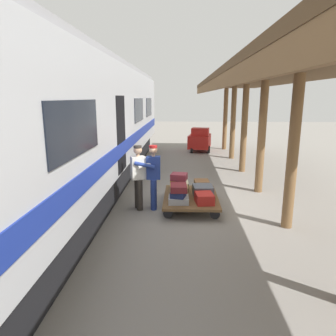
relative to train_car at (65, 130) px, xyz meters
name	(u,v)px	position (x,y,z in m)	size (l,w,h in m)	color
ground_plane	(203,205)	(-3.72, 0.00, -2.06)	(60.00, 60.00, 0.00)	gray
platform_canopy	(277,84)	(-5.47, 0.00, 1.18)	(3.20, 19.88, 3.56)	brown
train_car	(65,130)	(0.00, 0.00, 0.00)	(3.02, 19.88, 4.00)	#B7BABF
luggage_cart	(191,197)	(-3.36, 0.16, -1.79)	(1.43, 2.04, 0.32)	brown
suitcase_cream_canvas	(179,186)	(-3.04, -0.40, -1.63)	(0.52, 0.55, 0.24)	beige
suitcase_tan_vintage	(179,191)	(-3.04, 0.16, -1.61)	(0.48, 0.44, 0.27)	tan
suitcase_brown_leather	(202,185)	(-3.68, -0.40, -1.60)	(0.41, 0.47, 0.28)	brown
suitcase_slate_roller	(203,191)	(-3.68, 0.16, -1.60)	(0.51, 0.55, 0.29)	#4C515B
suitcase_gray_aluminum	(179,200)	(-3.04, 0.72, -1.66)	(0.50, 0.47, 0.16)	#9EA0A5
suitcase_red_plastic	(204,198)	(-3.68, 0.72, -1.62)	(0.43, 0.52, 0.25)	#AD231E
suitcase_teal_softside	(178,178)	(-3.00, -0.43, -1.42)	(0.30, 0.41, 0.18)	#1E666B
suitcase_navy_fabric	(178,194)	(-3.03, 0.76, -1.50)	(0.33, 0.39, 0.15)	navy
suitcase_yellow_case	(178,183)	(-3.02, 0.19, -1.38)	(0.32, 0.44, 0.19)	gold
suitcase_burgundy_valise	(179,177)	(-3.04, 0.23, -1.20)	(0.41, 0.36, 0.17)	maroon
suitcase_maroon_trunk	(179,188)	(-3.04, 0.72, -1.35)	(0.40, 0.54, 0.16)	maroon
porter_in_overalls	(153,175)	(-2.35, 0.30, -1.14)	(0.68, 0.45, 1.70)	navy
porter_by_door	(139,175)	(-1.99, 0.33, -1.14)	(0.74, 0.60, 1.70)	#332D28
baggage_tug	(200,140)	(-4.08, -8.76, -1.43)	(1.37, 1.86, 1.30)	#B21E19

